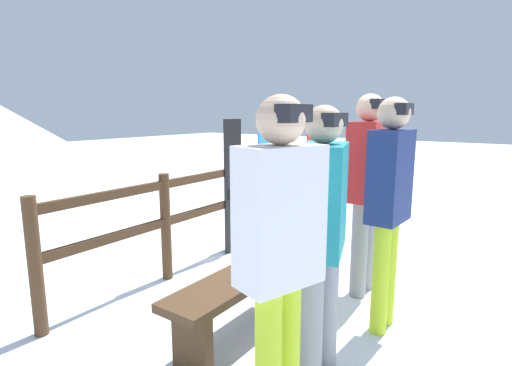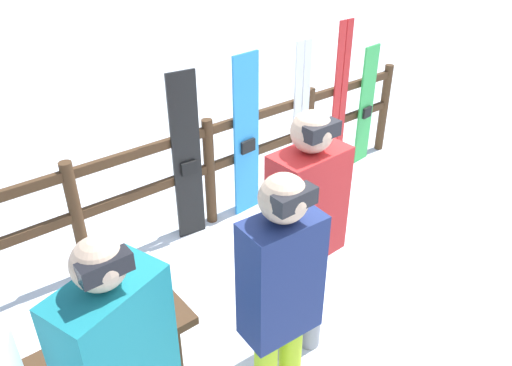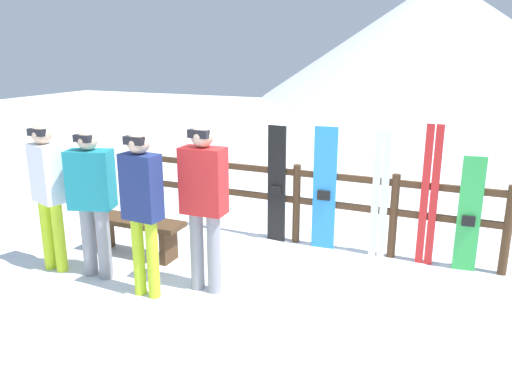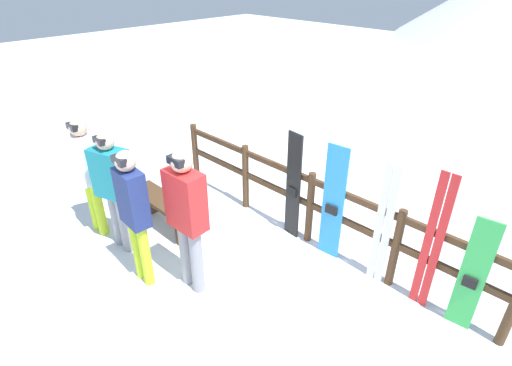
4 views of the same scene
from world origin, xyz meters
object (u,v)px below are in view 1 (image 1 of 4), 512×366
(bench, at_px, (239,292))
(ski_pair_white, at_px, (291,172))
(snowboard_green, at_px, (322,171))
(person_navy, at_px, (389,196))
(person_teal, at_px, (321,227))
(person_red, at_px, (367,180))
(snowboard_black_stripe, at_px, (233,187))
(ski_pair_red, at_px, (310,164))
(person_white, at_px, (280,247))
(snowboard_blue, at_px, (264,179))

(bench, distance_m, ski_pair_white, 3.05)
(snowboard_green, bearing_deg, person_navy, -146.72)
(person_teal, distance_m, person_red, 1.31)
(bench, xyz_separation_m, person_red, (1.26, -0.47, 0.70))
(person_teal, distance_m, snowboard_green, 4.25)
(bench, height_order, snowboard_black_stripe, snowboard_black_stripe)
(ski_pair_white, bearing_deg, ski_pair_red, -0.00)
(person_teal, distance_m, snowboard_black_stripe, 2.35)
(person_white, distance_m, snowboard_blue, 3.30)
(snowboard_green, bearing_deg, person_white, -156.69)
(person_teal, bearing_deg, person_navy, -11.67)
(person_red, distance_m, snowboard_green, 3.03)
(person_teal, xyz_separation_m, snowboard_blue, (2.11, 1.83, -0.18))
(person_navy, relative_size, person_teal, 1.04)
(person_red, bearing_deg, bench, 159.69)
(bench, relative_size, person_white, 0.75)
(person_navy, height_order, snowboard_black_stripe, person_navy)
(person_white, relative_size, ski_pair_red, 1.02)
(person_white, distance_m, ski_pair_white, 3.89)
(person_teal, bearing_deg, person_white, -173.70)
(person_teal, xyz_separation_m, ski_pair_white, (2.81, 1.83, -0.17))
(person_navy, relative_size, ski_pair_white, 1.10)
(person_white, bearing_deg, ski_pair_white, 29.29)
(person_teal, height_order, person_red, person_red)
(person_navy, xyz_separation_m, ski_pair_white, (2.02, 2.00, -0.24))
(person_white, bearing_deg, snowboard_blue, 35.18)
(person_navy, relative_size, snowboard_black_stripe, 1.12)
(bench, xyz_separation_m, person_navy, (0.75, -0.82, 0.69))
(person_white, relative_size, person_teal, 1.02)
(person_red, relative_size, ski_pair_white, 1.13)
(person_teal, bearing_deg, snowboard_green, 25.60)
(person_teal, relative_size, person_red, 0.94)
(person_teal, relative_size, ski_pair_white, 1.06)
(bench, relative_size, snowboard_blue, 0.81)
(bench, relative_size, person_navy, 0.74)
(snowboard_blue, xyz_separation_m, ski_pair_red, (1.26, 0.00, 0.06))
(person_navy, distance_m, ski_pair_white, 2.85)
(person_navy, distance_m, snowboard_blue, 2.41)
(bench, distance_m, snowboard_blue, 2.43)
(ski_pair_white, relative_size, snowboard_green, 1.17)
(snowboard_blue, distance_m, snowboard_green, 1.71)
(person_teal, bearing_deg, snowboard_blue, 40.91)
(person_teal, height_order, ski_pair_red, ski_pair_red)
(snowboard_blue, height_order, snowboard_green, snowboard_blue)
(snowboard_black_stripe, distance_m, snowboard_blue, 0.65)
(person_white, relative_size, snowboard_blue, 1.08)
(person_white, height_order, ski_pair_red, person_white)
(ski_pair_red, relative_size, snowboard_green, 1.24)
(bench, xyz_separation_m, snowboard_black_stripe, (1.43, 1.17, 0.43))
(snowboard_black_stripe, distance_m, ski_pair_red, 1.91)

